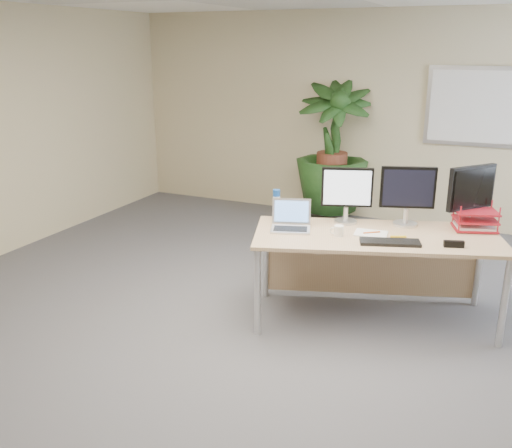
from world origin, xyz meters
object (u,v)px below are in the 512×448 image
at_px(desk, 374,248).
at_px(laptop, 291,222).
at_px(floor_plant, 332,165).
at_px(monitor_left, 347,192).
at_px(monitor_right, 408,192).

height_order(desk, laptop, laptop).
relative_size(desk, floor_plant, 1.45).
relative_size(monitor_left, laptop, 1.21).
height_order(desk, floor_plant, floor_plant).
height_order(desk, monitor_right, monitor_right).
bearing_deg(floor_plant, desk, -65.22).
relative_size(floor_plant, monitor_right, 2.92).
height_order(floor_plant, laptop, floor_plant).
relative_size(desk, monitor_left, 4.43).
xyz_separation_m(desk, monitor_right, (0.20, 0.24, 0.46)).
distance_m(desk, floor_plant, 2.78).
distance_m(floor_plant, monitor_right, 2.67).
bearing_deg(floor_plant, monitor_left, -70.19).
bearing_deg(laptop, monitor_right, 29.55).
bearing_deg(laptop, floor_plant, 100.08).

